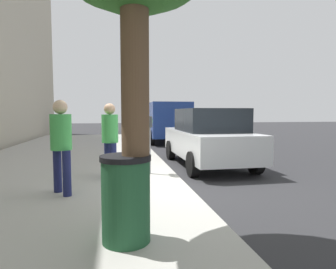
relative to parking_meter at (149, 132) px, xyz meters
The scene contains 9 objects.
ground_plane 1.64m from the parking_meter, 145.89° to the right, with size 80.00×80.00×0.00m, color #2B2B2D.
sidewalk_slab 2.76m from the parking_meter, 112.10° to the left, with size 28.00×6.00×0.15m, color #A8A59E.
parking_meter is the anchor object (origin of this frame).
pedestrian_at_meter 0.97m from the parking_meter, 105.04° to the left, with size 0.50×0.37×1.71m.
pedestrian_bystander 2.32m from the parking_meter, 129.44° to the left, with size 0.46×0.38×1.73m.
parked_sedan_near 2.50m from the parking_meter, 53.63° to the right, with size 4.42×2.00×1.77m.
parked_van_far 9.31m from the parking_meter, 12.39° to the right, with size 5.23×2.19×2.18m.
traffic_signal 8.05m from the parking_meter, ahead, with size 0.24×0.44×3.60m.
trash_bin 3.75m from the parking_meter, 169.06° to the left, with size 0.59×0.59×1.01m.
Camera 1 is at (-5.97, 1.47, 1.65)m, focal length 30.58 mm.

